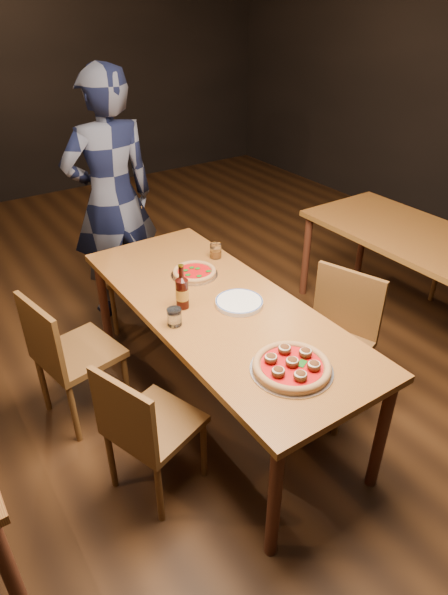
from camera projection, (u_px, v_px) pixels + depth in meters
ground at (220, 404)px, 3.15m from camera, size 9.00×9.00×0.00m
room_shell at (218, 91)px, 2.18m from camera, size 9.00×9.00×9.00m
table_main at (219, 315)px, 2.79m from camera, size 0.80×2.00×0.75m
table_right at (438, 253)px, 3.46m from camera, size 0.80×2.00×0.75m
chair_main_nw at (155, 423)px, 2.44m from camera, size 0.50×0.50×0.84m
chair_main_sw at (79, 352)px, 2.88m from camera, size 0.49×0.49×0.89m
chair_main_e at (329, 346)px, 2.92m from camera, size 0.54×0.54×0.91m
chair_end at (127, 268)px, 3.77m from camera, size 0.47×0.47×0.88m
pizza_meatball at (292, 366)px, 2.26m from camera, size 0.38×0.38×0.07m
pizza_margherita at (194, 272)px, 3.03m from camera, size 0.29×0.29×0.04m
plate_stack at (239, 302)px, 2.75m from camera, size 0.26×0.26×0.03m
beer_bottle at (182, 293)px, 2.68m from camera, size 0.07×0.07×0.25m
water_glass at (174, 317)px, 2.56m from camera, size 0.08×0.08×0.09m
amber_glass at (216, 251)px, 3.22m from camera, size 0.07×0.07×0.09m
diner at (112, 200)px, 3.64m from camera, size 0.69×0.46×1.86m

